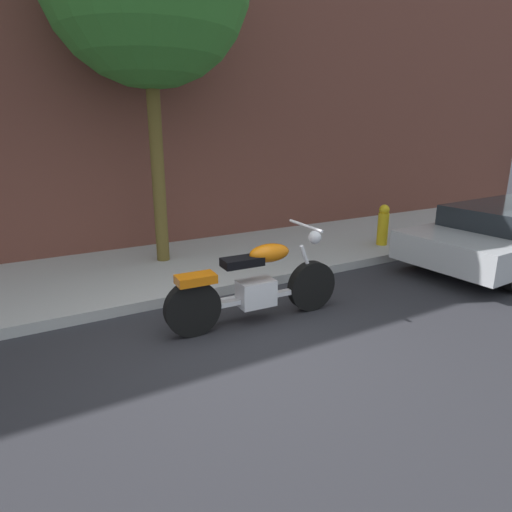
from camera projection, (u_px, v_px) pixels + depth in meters
The scene contains 4 objects.
ground_plane at pixel (239, 348), 4.70m from camera, with size 60.00×60.00×0.00m, color #28282D.
sidewalk at pixel (158, 270), 7.05m from camera, with size 23.10×2.73×0.14m, color #A8A8A8.
motorcycle at pixel (256, 286), 5.23m from camera, with size 2.26×0.70×1.15m.
fire_hydrant at pixel (383, 228), 8.23m from camera, with size 0.20×0.20×0.91m.
Camera 1 is at (-1.92, -3.77, 2.29)m, focal length 30.63 mm.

